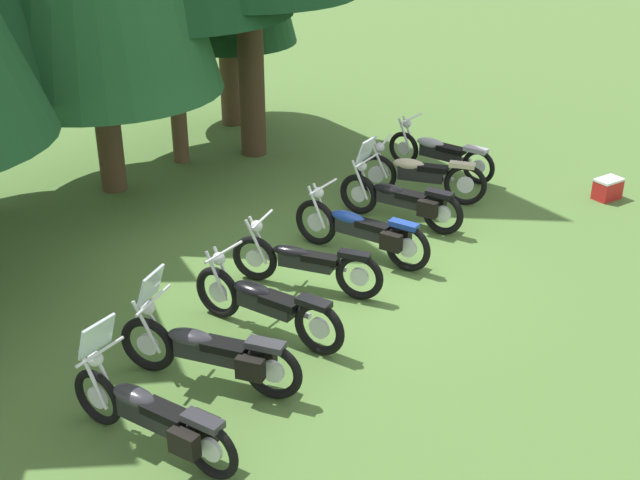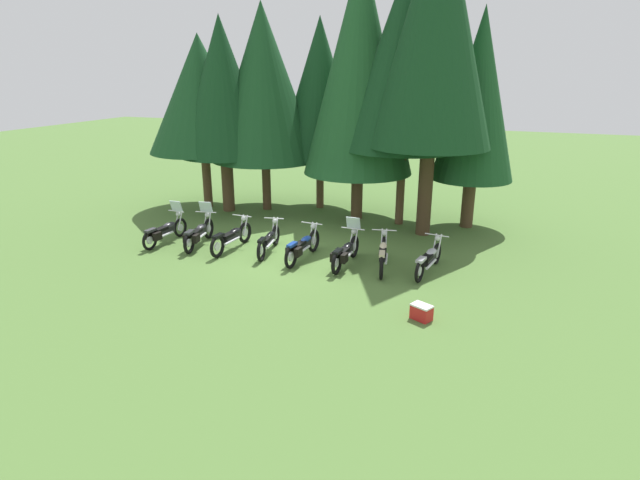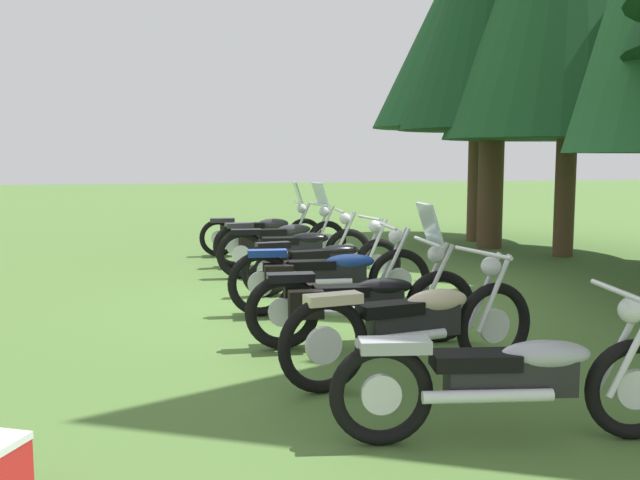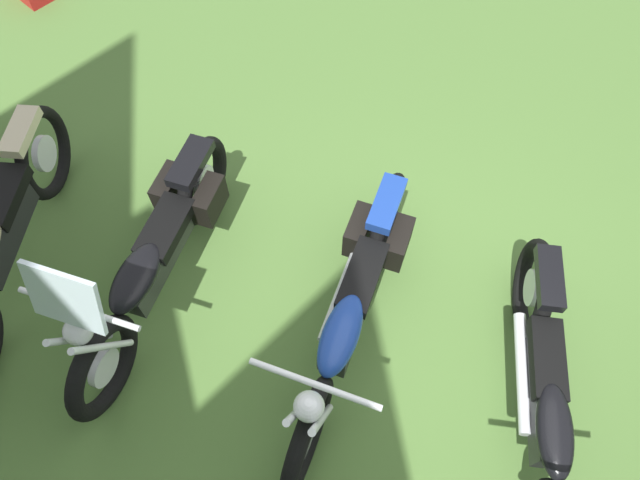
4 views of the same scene
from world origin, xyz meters
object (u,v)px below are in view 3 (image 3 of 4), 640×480
at_px(motorcycle_6, 416,324).
at_px(motorcycle_4, 327,275).
at_px(motorcycle_2, 296,248).
at_px(pine_tree_0, 481,15).
at_px(motorcycle_7, 513,376).
at_px(motorcycle_5, 360,299).
at_px(motorcycle_0, 260,231).
at_px(motorcycle_3, 325,261).
at_px(motorcycle_1, 280,238).

bearing_deg(motorcycle_6, motorcycle_4, 82.36).
height_order(motorcycle_2, pine_tree_0, pine_tree_0).
relative_size(motorcycle_6, motorcycle_7, 1.01).
relative_size(motorcycle_5, pine_tree_0, 0.32).
distance_m(motorcycle_2, motorcycle_7, 6.41).
xyz_separation_m(motorcycle_0, motorcycle_7, (8.88, 0.43, -0.02)).
relative_size(motorcycle_6, pine_tree_0, 0.33).
height_order(motorcycle_3, pine_tree_0, pine_tree_0).
distance_m(motorcycle_0, motorcycle_2, 2.48).
relative_size(motorcycle_7, pine_tree_0, 0.32).
bearing_deg(motorcycle_5, motorcycle_6, -79.24).
bearing_deg(motorcycle_2, motorcycle_5, -87.23).
relative_size(motorcycle_2, pine_tree_0, 0.33).
xyz_separation_m(motorcycle_1, motorcycle_6, (6.30, 0.10, 0.00)).
relative_size(motorcycle_0, motorcycle_4, 0.95).
relative_size(motorcycle_2, motorcycle_4, 0.99).
distance_m(motorcycle_6, pine_tree_0, 10.80).
distance_m(motorcycle_3, motorcycle_7, 5.14).
relative_size(motorcycle_0, motorcycle_3, 0.99).
bearing_deg(motorcycle_0, motorcycle_6, -84.48).
height_order(motorcycle_1, motorcycle_4, motorcycle_1).
height_order(motorcycle_1, motorcycle_5, motorcycle_1).
distance_m(motorcycle_2, motorcycle_4, 2.54).
bearing_deg(motorcycle_1, motorcycle_4, -100.25).
relative_size(motorcycle_4, motorcycle_5, 1.05).
bearing_deg(motorcycle_2, motorcycle_0, 99.36).
bearing_deg(motorcycle_0, motorcycle_3, -80.74).
bearing_deg(motorcycle_3, motorcycle_5, -104.38).
bearing_deg(motorcycle_5, motorcycle_2, 90.84).
bearing_deg(motorcycle_3, motorcycle_0, 87.22).
bearing_deg(motorcycle_1, motorcycle_0, 88.81).
distance_m(motorcycle_3, motorcycle_6, 3.80).
xyz_separation_m(motorcycle_1, motorcycle_4, (3.78, -0.06, -0.01)).
distance_m(motorcycle_1, motorcycle_3, 2.51).
relative_size(motorcycle_2, motorcycle_5, 1.04).
bearing_deg(motorcycle_5, motorcycle_0, 93.38).
bearing_deg(pine_tree_0, motorcycle_5, -31.38).
bearing_deg(motorcycle_7, pine_tree_0, 75.47).
distance_m(motorcycle_5, pine_tree_0, 9.99).
bearing_deg(motorcycle_4, motorcycle_0, 95.33).
height_order(motorcycle_3, motorcycle_5, motorcycle_5).
height_order(motorcycle_4, motorcycle_6, motorcycle_6).
bearing_deg(motorcycle_7, motorcycle_3, 99.36).
bearing_deg(motorcycle_7, motorcycle_4, 103.55).
distance_m(motorcycle_1, motorcycle_4, 3.78).
xyz_separation_m(motorcycle_1, motorcycle_7, (7.64, 0.26, -0.03)).
height_order(motorcycle_2, motorcycle_7, motorcycle_2).
relative_size(motorcycle_0, motorcycle_6, 0.97).
height_order(motorcycle_5, motorcycle_7, motorcycle_5).
relative_size(motorcycle_4, motorcycle_6, 1.02).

